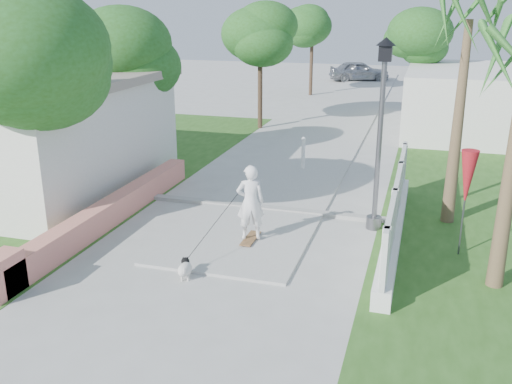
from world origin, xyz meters
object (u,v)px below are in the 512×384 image
(skateboarder, at_px, (229,216))
(parked_car, at_px, (359,71))
(street_lamp, at_px, (380,129))
(patio_umbrella, at_px, (467,179))
(dog, at_px, (185,268))
(bollard, at_px, (303,152))

(skateboarder, distance_m, parked_car, 30.14)
(street_lamp, distance_m, patio_umbrella, 2.27)
(street_lamp, bearing_deg, dog, -131.51)
(bollard, height_order, patio_umbrella, patio_umbrella)
(skateboarder, xyz_separation_m, dog, (-0.40, -1.46, -0.60))
(skateboarder, distance_m, dog, 1.63)
(street_lamp, distance_m, skateboarder, 3.99)
(skateboarder, height_order, dog, skateboarder)
(bollard, height_order, dog, bollard)
(patio_umbrella, height_order, parked_car, patio_umbrella)
(dog, distance_m, parked_car, 31.60)
(street_lamp, relative_size, patio_umbrella, 1.93)
(street_lamp, height_order, parked_car, street_lamp)
(patio_umbrella, relative_size, parked_car, 0.56)
(skateboarder, bearing_deg, bollard, -114.16)
(street_lamp, bearing_deg, skateboarder, -142.12)
(bollard, distance_m, parked_car, 23.41)
(bollard, xyz_separation_m, dog, (-0.58, -8.20, -0.37))
(skateboarder, height_order, parked_car, skateboarder)
(bollard, height_order, skateboarder, skateboarder)
(skateboarder, bearing_deg, dog, 52.08)
(patio_umbrella, bearing_deg, skateboarder, -165.46)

